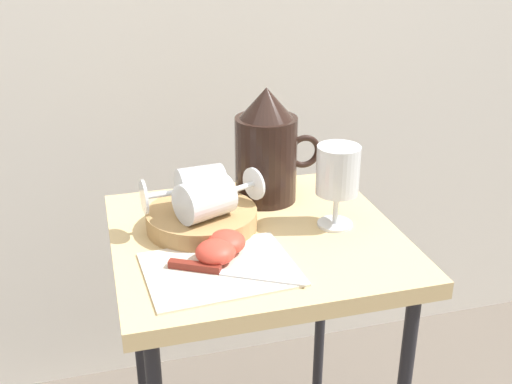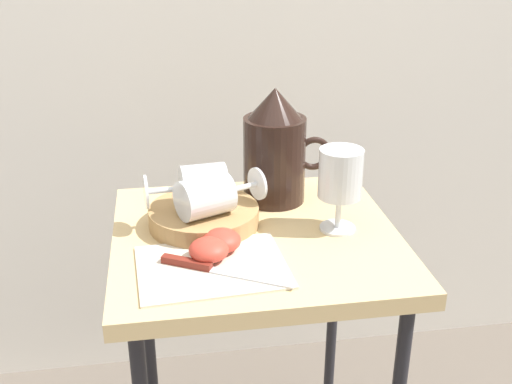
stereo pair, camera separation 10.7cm
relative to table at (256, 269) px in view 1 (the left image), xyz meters
name	(u,v)px [view 1 (the left image)]	position (x,y,z in m)	size (l,w,h in m)	color
table	(256,269)	(0.00, 0.00, 0.00)	(0.50, 0.47, 0.67)	tan
linen_napkin	(220,269)	(-0.09, -0.11, 0.08)	(0.23, 0.18, 0.00)	beige
basket_tray	(202,219)	(-0.09, 0.05, 0.09)	(0.20, 0.20, 0.04)	#AD8451
pitcher	(267,156)	(0.06, 0.14, 0.16)	(0.17, 0.12, 0.22)	black
wine_glass_upright	(338,175)	(0.15, -0.01, 0.17)	(0.08, 0.08, 0.15)	silver
wine_glass_tipped_near	(207,198)	(-0.08, 0.02, 0.14)	(0.17, 0.12, 0.07)	silver
wine_glass_tipped_far	(199,189)	(-0.09, 0.05, 0.15)	(0.15, 0.09, 0.08)	silver
apple_half_left	(216,252)	(-0.09, -0.09, 0.09)	(0.07, 0.07, 0.04)	#CC3D2D
apple_half_right	(226,242)	(-0.07, -0.06, 0.09)	(0.07, 0.07, 0.04)	#CC3D2D
knife	(216,270)	(-0.10, -0.12, 0.08)	(0.20, 0.12, 0.01)	silver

